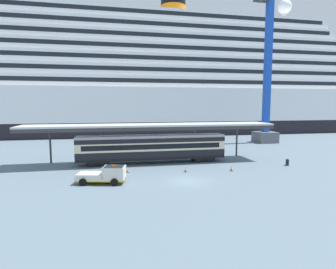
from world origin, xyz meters
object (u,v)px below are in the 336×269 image
at_px(cruise_ship, 172,83).
at_px(traffic_cone_mid, 232,168).
at_px(traffic_cone_near, 127,170).
at_px(train_carriage, 152,147).
at_px(traffic_cone_far, 186,169).
at_px(dockside_crane, 270,72).
at_px(quay_bollard, 287,162).
at_px(service_truck, 106,174).

height_order(cruise_ship, traffic_cone_mid, cruise_ship).
bearing_deg(traffic_cone_near, train_carriage, 52.86).
height_order(traffic_cone_mid, traffic_cone_far, traffic_cone_far).
distance_m(train_carriage, dockside_crane, 36.16).
relative_size(cruise_ship, dockside_crane, 2.58).
distance_m(cruise_ship, train_carriage, 47.42).
xyz_separation_m(traffic_cone_far, quay_bollard, (15.01, 0.83, 0.18)).
xyz_separation_m(service_truck, dockside_crane, (35.32, 26.51, 14.79)).
relative_size(cruise_ship, traffic_cone_near, 214.59).
distance_m(traffic_cone_mid, dockside_crane, 34.54).
distance_m(train_carriage, traffic_cone_near, 6.75).
distance_m(cruise_ship, service_truck, 58.36).
height_order(traffic_cone_far, quay_bollard, quay_bollard).
bearing_deg(train_carriage, cruise_ship, 74.48).
relative_size(train_carriage, traffic_cone_mid, 32.88).
height_order(train_carriage, traffic_cone_far, train_carriage).
distance_m(traffic_cone_near, traffic_cone_mid, 13.40).
distance_m(train_carriage, traffic_cone_mid, 11.83).
height_order(traffic_cone_far, dockside_crane, dockside_crane).
bearing_deg(traffic_cone_near, traffic_cone_far, -9.05).
bearing_deg(service_truck, cruise_ship, 70.80).
xyz_separation_m(traffic_cone_near, quay_bollard, (22.32, -0.33, 0.21)).
bearing_deg(traffic_cone_far, train_carriage, 118.45).
bearing_deg(cruise_ship, quay_bollard, -82.84).
bearing_deg(quay_bollard, traffic_cone_mid, -170.90).
bearing_deg(service_truck, quay_bollard, 9.18).
bearing_deg(train_carriage, traffic_cone_mid, -36.35).
bearing_deg(traffic_cone_mid, train_carriage, 143.65).
bearing_deg(traffic_cone_near, service_truck, -120.14).
bearing_deg(traffic_cone_far, service_truck, -162.07).
xyz_separation_m(cruise_ship, dockside_crane, (16.69, -26.97, 0.71)).
bearing_deg(traffic_cone_mid, traffic_cone_near, 172.38).
height_order(service_truck, quay_bollard, service_truck).
height_order(cruise_ship, quay_bollard, cruise_ship).
height_order(traffic_cone_near, dockside_crane, dockside_crane).
relative_size(cruise_ship, service_truck, 24.21).
height_order(dockside_crane, quay_bollard, dockside_crane).
height_order(train_carriage, quay_bollard, train_carriage).
height_order(cruise_ship, service_truck, cruise_ship).
bearing_deg(cruise_ship, service_truck, -109.20).
bearing_deg(traffic_cone_mid, cruise_ship, 86.83).
xyz_separation_m(cruise_ship, traffic_cone_far, (-8.80, -50.30, -14.73)).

